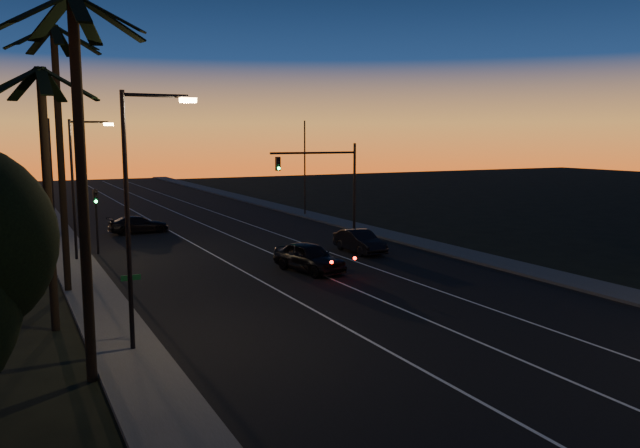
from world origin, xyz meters
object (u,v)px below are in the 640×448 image
lead_car (309,257)px  cross_car (139,225)px  signal_mast (327,173)px  right_car (360,241)px

lead_car → cross_car: 19.57m
lead_car → cross_car: bearing=107.0°
signal_mast → cross_car: size_ratio=1.50×
right_car → signal_mast: bearing=79.0°
lead_car → cross_car: size_ratio=1.19×
signal_mast → cross_car: 15.36m
signal_mast → right_car: 8.39m
cross_car → lead_car: bearing=-73.0°
lead_car → right_car: size_ratio=1.26×
signal_mast → lead_car: signal_mast is taller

